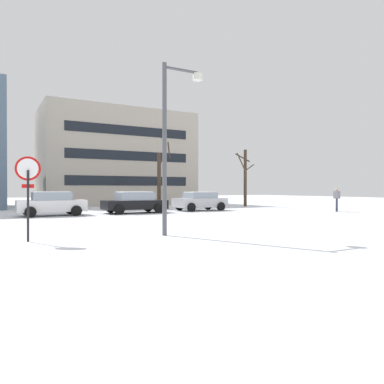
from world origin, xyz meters
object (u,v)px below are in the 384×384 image
at_px(street_lamp, 171,132).
at_px(parked_car_white, 52,203).
at_px(parked_car_silver, 200,201).
at_px(pedestrian_crossing, 337,198).
at_px(parked_car_black, 135,202).
at_px(stop_sign, 28,182).

height_order(street_lamp, parked_car_white, street_lamp).
bearing_deg(parked_car_silver, pedestrian_crossing, -36.52).
bearing_deg(street_lamp, parked_car_black, 75.85).
height_order(parked_car_black, parked_car_silver, parked_car_black).
distance_m(stop_sign, street_lamp, 5.05).
xyz_separation_m(street_lamp, parked_car_silver, (8.32, 12.06, -2.97)).
bearing_deg(parked_car_black, parked_car_white, 178.99).
bearing_deg(parked_car_silver, stop_sign, -138.69).
bearing_deg(stop_sign, street_lamp, -7.93).
bearing_deg(parked_car_silver, parked_car_black, -177.36).
xyz_separation_m(parked_car_black, parked_car_silver, (5.34, 0.25, -0.01)).
xyz_separation_m(stop_sign, parked_car_white, (2.29, 11.26, -1.12)).
height_order(parked_car_black, pedestrian_crossing, pedestrian_crossing).
height_order(stop_sign, parked_car_silver, stop_sign).
xyz_separation_m(stop_sign, street_lamp, (4.66, -0.65, 1.83)).
bearing_deg(parked_car_black, parked_car_silver, 2.64).
xyz_separation_m(parked_car_white, parked_car_black, (5.34, -0.09, -0.02)).
relative_size(parked_car_white, parked_car_silver, 1.00).
bearing_deg(street_lamp, parked_car_silver, 55.39).
relative_size(stop_sign, parked_car_black, 0.63).
bearing_deg(stop_sign, parked_car_silver, 41.31).
xyz_separation_m(street_lamp, parked_car_black, (2.98, 11.81, -2.96)).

